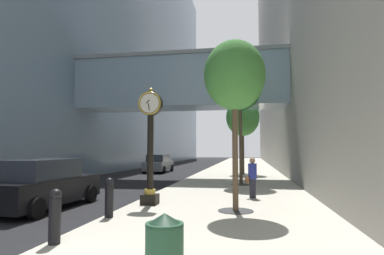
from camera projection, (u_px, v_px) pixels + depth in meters
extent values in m
plane|color=black|center=(204.00, 171.00, 30.31)|extent=(110.00, 110.00, 0.00)
cube|color=beige|center=(241.00, 169.00, 32.69)|extent=(6.71, 80.00, 0.14)
cube|color=#758EA8|center=(100.00, 13.00, 36.51)|extent=(9.00, 80.00, 34.73)
cube|color=#849EB2|center=(181.00, 84.00, 22.68)|extent=(14.94, 3.20, 3.39)
cube|color=gray|center=(181.00, 59.00, 22.80)|extent=(14.94, 3.40, 0.24)
cube|color=black|center=(150.00, 199.00, 11.34)|extent=(0.55, 0.55, 0.35)
cylinder|color=gold|center=(150.00, 192.00, 11.36)|extent=(0.39, 0.39, 0.18)
cylinder|color=black|center=(150.00, 152.00, 11.46)|extent=(0.22, 0.22, 2.60)
cylinder|color=black|center=(151.00, 104.00, 11.57)|extent=(0.84, 0.28, 0.84)
torus|color=gold|center=(149.00, 103.00, 11.42)|extent=(0.82, 0.05, 0.82)
cylinder|color=silver|center=(149.00, 103.00, 11.42)|extent=(0.69, 0.01, 0.69)
cylinder|color=silver|center=(152.00, 104.00, 11.72)|extent=(0.69, 0.01, 0.69)
sphere|color=gold|center=(151.00, 90.00, 11.61)|extent=(0.16, 0.16, 0.16)
cube|color=black|center=(148.00, 101.00, 11.43)|extent=(0.14, 0.01, 0.14)
cube|color=black|center=(149.00, 107.00, 11.41)|extent=(0.07, 0.01, 0.26)
cylinder|color=black|center=(55.00, 221.00, 6.59)|extent=(0.24, 0.24, 0.92)
sphere|color=black|center=(55.00, 195.00, 6.62)|extent=(0.25, 0.25, 0.25)
cylinder|color=black|center=(109.00, 201.00, 9.16)|extent=(0.24, 0.24, 0.92)
sphere|color=black|center=(109.00, 182.00, 9.20)|extent=(0.25, 0.25, 0.25)
cylinder|color=#333335|center=(236.00, 211.00, 10.06)|extent=(1.10, 1.10, 0.02)
cylinder|color=brown|center=(235.00, 154.00, 10.18)|extent=(0.18, 0.18, 3.56)
ellipsoid|color=#428438|center=(234.00, 75.00, 10.35)|extent=(1.95, 1.95, 2.25)
cylinder|color=#333335|center=(241.00, 184.00, 17.67)|extent=(1.10, 1.10, 0.02)
cylinder|color=#4C3D2D|center=(241.00, 143.00, 17.82)|extent=(0.18, 0.18, 4.54)
ellipsoid|color=#387F3D|center=(240.00, 86.00, 18.03)|extent=(2.41, 2.41, 2.78)
cylinder|color=#333335|center=(243.00, 174.00, 25.27)|extent=(1.10, 1.10, 0.02)
cylinder|color=#4C3D2D|center=(243.00, 152.00, 25.38)|extent=(0.18, 0.18, 3.49)
ellipsoid|color=#428438|center=(243.00, 117.00, 25.57)|extent=(2.63, 2.63, 3.02)
cone|color=#183523|center=(165.00, 219.00, 4.39)|extent=(0.53, 0.53, 0.16)
cylinder|color=#23232D|center=(253.00, 188.00, 12.83)|extent=(0.32, 0.32, 0.75)
cylinder|color=navy|center=(252.00, 171.00, 12.88)|extent=(0.42, 0.42, 0.61)
sphere|color=#9E7556|center=(252.00, 161.00, 12.91)|extent=(0.23, 0.23, 0.23)
cube|color=brown|center=(247.00, 180.00, 12.83)|extent=(0.17, 0.22, 0.24)
cube|color=slate|center=(159.00, 166.00, 29.13)|extent=(1.77, 4.46, 0.77)
cube|color=#282D38|center=(158.00, 158.00, 28.96)|extent=(1.54, 2.50, 0.63)
cylinder|color=black|center=(154.00, 168.00, 30.74)|extent=(0.23, 0.64, 0.64)
cylinder|color=black|center=(172.00, 168.00, 30.46)|extent=(0.23, 0.64, 0.64)
cylinder|color=black|center=(144.00, 170.00, 27.77)|extent=(0.23, 0.64, 0.64)
cylinder|color=black|center=(164.00, 170.00, 27.49)|extent=(0.23, 0.64, 0.64)
cube|color=black|center=(44.00, 190.00, 11.25)|extent=(1.91, 4.73, 0.83)
cube|color=#282D38|center=(41.00, 169.00, 11.08)|extent=(1.64, 2.66, 0.68)
cylinder|color=black|center=(50.00, 193.00, 12.97)|extent=(0.24, 0.65, 0.64)
cylinder|color=black|center=(91.00, 194.00, 12.61)|extent=(0.24, 0.65, 0.64)
cylinder|color=black|center=(36.00, 209.00, 9.50)|extent=(0.24, 0.65, 0.64)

